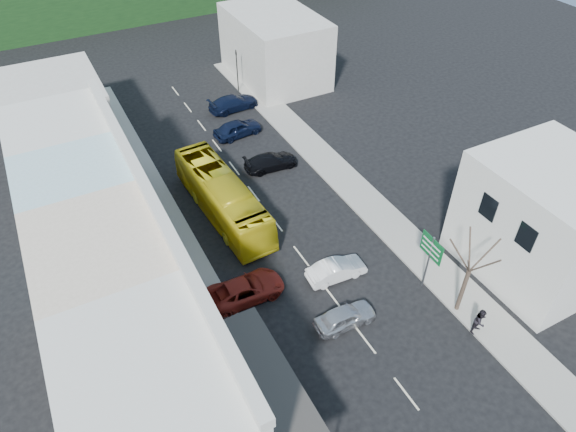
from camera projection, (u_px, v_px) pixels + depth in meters
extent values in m
plane|color=black|center=(331.00, 294.00, 33.54)|extent=(120.00, 120.00, 0.00)
cube|color=gray|center=(172.00, 237.00, 37.54)|extent=(3.00, 52.00, 0.15)
cube|color=gray|center=(345.00, 180.00, 42.81)|extent=(3.00, 52.00, 0.15)
cube|color=silver|center=(160.00, 420.00, 22.84)|extent=(7.00, 9.00, 8.00)
cube|color=#57151F|center=(245.00, 392.00, 24.91)|extent=(1.30, 7.65, 0.08)
cube|color=#C7B29A|center=(114.00, 291.00, 28.53)|extent=(7.00, 8.00, 8.00)
cube|color=#B3111D|center=(187.00, 277.00, 30.59)|extent=(1.30, 6.80, 0.08)
cube|color=#9EC2C9|center=(89.00, 218.00, 33.21)|extent=(7.00, 6.00, 8.00)
cube|color=#195926|center=(153.00, 210.00, 35.28)|extent=(1.30, 5.10, 0.08)
cube|color=silver|center=(71.00, 166.00, 37.56)|extent=(7.00, 7.00, 8.00)
cube|color=#57151F|center=(129.00, 162.00, 39.63)|extent=(1.30, 5.95, 0.08)
cube|color=silver|center=(546.00, 221.00, 32.99)|extent=(8.00, 9.00, 8.00)
cube|color=#B7B2A8|center=(58.00, 113.00, 45.42)|extent=(8.00, 10.00, 6.00)
cube|color=#B7B2A8|center=(275.00, 47.00, 55.18)|extent=(8.00, 12.00, 7.00)
imported|color=gold|center=(222.00, 198.00, 38.68)|extent=(3.16, 11.72, 3.10)
imported|color=silver|center=(345.00, 316.00, 31.32)|extent=(4.44, 1.91, 1.40)
imported|color=white|center=(336.00, 270.00, 34.26)|extent=(4.49, 2.04, 1.40)
imported|color=maroon|center=(245.00, 290.00, 32.93)|extent=(4.62, 1.95, 1.40)
imported|color=black|center=(271.00, 161.00, 43.83)|extent=(4.61, 2.12, 1.40)
imported|color=black|center=(238.00, 129.00, 47.76)|extent=(4.57, 2.28, 1.40)
imported|color=black|center=(234.00, 103.00, 51.51)|extent=(4.64, 2.20, 1.40)
imported|color=black|center=(187.00, 294.00, 32.27)|extent=(0.59, 0.71, 1.70)
imported|color=black|center=(480.00, 322.00, 30.62)|extent=(0.77, 0.57, 1.70)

